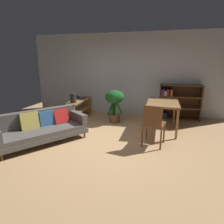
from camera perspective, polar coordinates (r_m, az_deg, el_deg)
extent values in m
plane|color=tan|center=(4.32, -1.59, -9.58)|extent=(8.16, 8.16, 0.00)
cube|color=silver|center=(6.58, 4.91, 11.04)|extent=(6.80, 0.10, 2.70)
cylinder|color=brown|center=(4.70, -8.22, -6.78)|extent=(0.04, 0.04, 0.13)
cylinder|color=brown|center=(4.18, -30.11, -11.65)|extent=(0.04, 0.04, 0.13)
cylinder|color=brown|center=(5.28, -12.16, -4.49)|extent=(0.04, 0.04, 0.13)
cube|color=#56514C|center=(4.62, -20.13, -6.42)|extent=(1.82, 2.05, 0.10)
cube|color=#56514C|center=(4.59, -20.24, -5.25)|extent=(1.75, 1.96, 0.10)
cube|color=#56514C|center=(4.81, -21.74, -1.57)|extent=(1.26, 1.60, 0.36)
cube|color=#56514C|center=(4.87, -10.41, -1.34)|extent=(0.72, 0.58, 0.23)
cube|color=tan|center=(4.63, -23.45, -2.49)|extent=(0.39, 0.43, 0.40)
cube|color=#336093|center=(4.74, -18.95, -1.87)|extent=(0.34, 0.38, 0.36)
cube|color=red|center=(4.85, -15.15, -1.22)|extent=(0.39, 0.42, 0.37)
cube|color=olive|center=(6.65, -7.64, 1.99)|extent=(0.36, 0.04, 0.63)
cube|color=olive|center=(5.49, -12.77, -1.05)|extent=(0.36, 0.04, 0.63)
cube|color=olive|center=(6.06, -9.96, 0.56)|extent=(0.36, 1.32, 0.04)
cube|color=olive|center=(6.00, -10.09, 3.36)|extent=(0.36, 1.36, 0.04)
cube|color=olive|center=(6.14, -9.84, -2.07)|extent=(0.36, 1.32, 0.04)
cube|color=#333338|center=(6.26, -8.98, 4.16)|extent=(0.24, 0.33, 0.02)
cube|color=black|center=(6.31, -10.69, 4.63)|extent=(0.22, 0.31, 0.09)
cylinder|color=#2D2823|center=(5.60, -11.54, 4.14)|extent=(0.17, 0.17, 0.28)
cylinder|color=slate|center=(5.59, -11.57, 4.71)|extent=(0.09, 0.09, 0.01)
cylinder|color=brown|center=(5.77, 0.75, -1.86)|extent=(0.31, 0.31, 0.25)
cylinder|color=#195623|center=(5.68, 1.90, 1.86)|extent=(0.26, 0.10, 0.54)
cylinder|color=#195623|center=(5.73, 1.25, 1.44)|extent=(0.12, 0.16, 0.43)
cylinder|color=#195623|center=(5.80, 0.70, 1.57)|extent=(0.12, 0.27, 0.44)
cylinder|color=#195623|center=(5.76, -0.16, 2.00)|extent=(0.25, 0.17, 0.53)
cylinder|color=#195623|center=(5.67, -0.24, 1.02)|extent=(0.23, 0.15, 0.40)
cylinder|color=#195623|center=(5.63, 0.30, 1.37)|extent=(0.10, 0.16, 0.46)
cylinder|color=#195623|center=(5.55, 1.14, 1.97)|extent=(0.18, 0.26, 0.63)
ellipsoid|color=#195623|center=(5.62, 0.78, 4.56)|extent=(0.55, 0.55, 0.39)
cylinder|color=olive|center=(5.79, 11.33, 0.33)|extent=(0.06, 0.06, 0.73)
cylinder|color=olive|center=(4.70, 10.50, -3.05)|extent=(0.06, 0.06, 0.73)
cylinder|color=olive|center=(5.79, 18.11, -0.10)|extent=(0.06, 0.06, 0.73)
cylinder|color=olive|center=(4.71, 18.87, -3.58)|extent=(0.06, 0.06, 0.73)
cube|color=olive|center=(5.14, 14.99, 2.73)|extent=(0.79, 1.23, 0.05)
cylinder|color=brown|center=(4.54, 10.34, -5.42)|extent=(0.04, 0.04, 0.47)
cylinder|color=brown|center=(4.47, 15.30, -6.04)|extent=(0.04, 0.04, 0.47)
cylinder|color=brown|center=(4.18, 9.01, -7.19)|extent=(0.04, 0.04, 0.47)
cylinder|color=brown|center=(4.11, 14.40, -7.91)|extent=(0.04, 0.04, 0.47)
cube|color=brown|center=(4.24, 12.45, -3.42)|extent=(0.50, 0.50, 0.04)
cube|color=brown|center=(3.98, 12.04, -1.15)|extent=(0.39, 0.10, 0.42)
cube|color=#56351E|center=(6.36, 14.10, 3.21)|extent=(0.04, 0.36, 1.10)
cube|color=#56351E|center=(6.48, 24.98, 2.46)|extent=(0.04, 0.36, 1.10)
cube|color=#56351E|center=(6.31, 20.01, 7.56)|extent=(1.26, 0.36, 0.04)
cube|color=#56351E|center=(6.52, 19.19, -1.72)|extent=(1.26, 0.36, 0.04)
cube|color=#56351E|center=(6.55, 19.48, 3.13)|extent=(1.22, 0.04, 1.10)
cube|color=#56351E|center=(6.43, 19.46, 1.32)|extent=(1.22, 0.34, 0.04)
cube|color=#56351E|center=(6.36, 19.73, 4.39)|extent=(1.22, 0.34, 0.04)
cube|color=silver|center=(6.44, 14.43, -0.66)|extent=(0.05, 0.27, 0.15)
cube|color=black|center=(6.45, 14.91, -0.73)|extent=(0.03, 0.28, 0.14)
cube|color=#2D5199|center=(6.44, 15.25, -0.66)|extent=(0.03, 0.29, 0.16)
cube|color=#2D5199|center=(6.44, 15.75, -0.79)|extent=(0.07, 0.25, 0.15)
cube|color=gold|center=(6.34, 14.64, 2.73)|extent=(0.05, 0.25, 0.22)
cube|color=gold|center=(6.35, 15.19, 2.42)|extent=(0.06, 0.25, 0.16)
cube|color=red|center=(6.35, 15.75, 2.68)|extent=(0.04, 0.27, 0.23)
cube|color=black|center=(6.35, 16.26, 2.27)|extent=(0.06, 0.22, 0.15)
cube|color=#993884|center=(6.29, 14.86, 5.72)|extent=(0.05, 0.29, 0.19)
cube|color=#2D5199|center=(6.28, 15.30, 5.78)|extent=(0.03, 0.23, 0.22)
cube|color=silver|center=(6.29, 15.73, 5.44)|extent=(0.06, 0.24, 0.15)
cube|color=red|center=(6.30, 16.32, 5.70)|extent=(0.06, 0.30, 0.21)
cube|color=black|center=(6.30, 16.88, 5.68)|extent=(0.05, 0.28, 0.21)
cube|color=orange|center=(6.30, 17.35, 5.56)|extent=(0.05, 0.26, 0.20)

